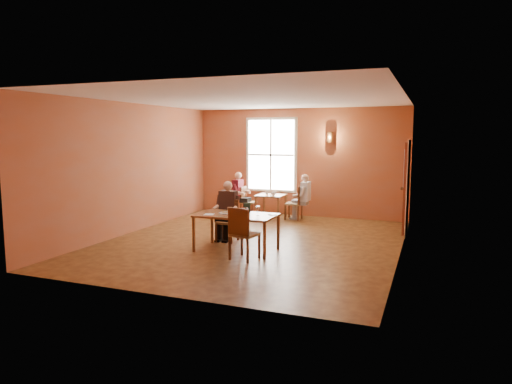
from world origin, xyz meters
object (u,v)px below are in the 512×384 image
(diner_white, at_px, (295,198))
(diner_maroon, at_px, (248,195))
(chair_diner_white, at_px, (294,203))
(second_table, at_px, (271,206))
(diner_main, at_px, (226,213))
(chair_empty, at_px, (245,233))
(main_table, at_px, (236,232))
(chair_diner_maroon, at_px, (249,202))
(chair_diner_main, at_px, (227,221))

(diner_white, height_order, diner_maroon, diner_maroon)
(chair_diner_white, bearing_deg, second_table, 90.00)
(diner_main, distance_m, diner_maroon, 3.10)
(diner_main, bearing_deg, diner_white, -101.75)
(diner_main, relative_size, second_table, 1.69)
(second_table, height_order, diner_white, diner_white)
(diner_main, distance_m, diner_white, 3.07)
(diner_maroon, bearing_deg, diner_main, 13.71)
(chair_empty, distance_m, diner_maroon, 4.45)
(main_table, relative_size, chair_diner_maroon, 1.86)
(chair_diner_main, xyz_separation_m, diner_maroon, (-0.73, 2.98, 0.16))
(chair_diner_white, xyz_separation_m, diner_maroon, (-1.33, 0.00, 0.15))
(chair_empty, xyz_separation_m, diner_white, (-0.26, 4.15, 0.11))
(second_table, height_order, chair_diner_maroon, chair_diner_maroon)
(chair_diner_maroon, bearing_deg, second_table, 90.00)
(diner_white, bearing_deg, diner_maroon, 90.00)
(chair_empty, xyz_separation_m, second_table, (-0.94, 4.15, -0.16))
(chair_diner_main, bearing_deg, main_table, 127.57)
(main_table, bearing_deg, chair_diner_maroon, 108.36)
(diner_white, bearing_deg, second_table, 90.00)
(diner_main, xyz_separation_m, chair_empty, (0.89, -1.14, -0.13))
(main_table, bearing_deg, chair_diner_white, 88.49)
(main_table, xyz_separation_m, chair_diner_white, (0.10, 3.63, 0.09))
(chair_empty, distance_m, diner_white, 4.16)
(diner_main, height_order, chair_diner_maroon, diner_main)
(chair_diner_white, distance_m, diner_maroon, 1.34)
(diner_white, distance_m, diner_maroon, 1.36)
(diner_white, xyz_separation_m, chair_diner_maroon, (-1.33, 0.00, -0.18))
(chair_diner_main, relative_size, chair_diner_white, 0.98)
(main_table, distance_m, chair_empty, 0.66)
(chair_diner_white, relative_size, diner_maroon, 0.75)
(chair_empty, height_order, second_table, chair_empty)
(chair_diner_main, distance_m, chair_diner_white, 3.04)
(main_table, height_order, chair_diner_main, chair_diner_main)
(chair_empty, bearing_deg, second_table, 113.93)
(chair_diner_white, bearing_deg, diner_white, -90.00)
(diner_white, bearing_deg, chair_diner_white, 90.00)
(chair_diner_main, bearing_deg, diner_main, 90.00)
(diner_main, height_order, diner_white, diner_main)
(main_table, relative_size, diner_white, 1.30)
(diner_main, height_order, second_table, diner_main)
(main_table, height_order, diner_maroon, diner_maroon)
(main_table, bearing_deg, diner_main, 128.88)
(second_table, bearing_deg, chair_diner_white, 0.00)
(chair_diner_main, height_order, chair_diner_maroon, chair_diner_main)
(chair_diner_main, xyz_separation_m, chair_diner_maroon, (-0.70, 2.98, -0.03))
(chair_diner_maroon, relative_size, diner_maroon, 0.69)
(diner_main, xyz_separation_m, second_table, (-0.05, 3.01, -0.29))
(second_table, height_order, diner_maroon, diner_maroon)
(main_table, xyz_separation_m, diner_white, (0.13, 3.63, 0.23))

